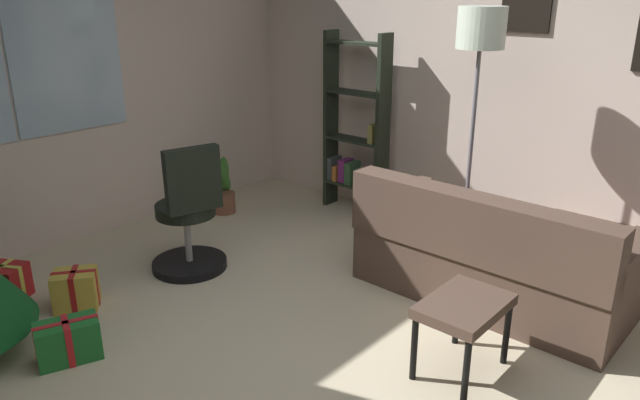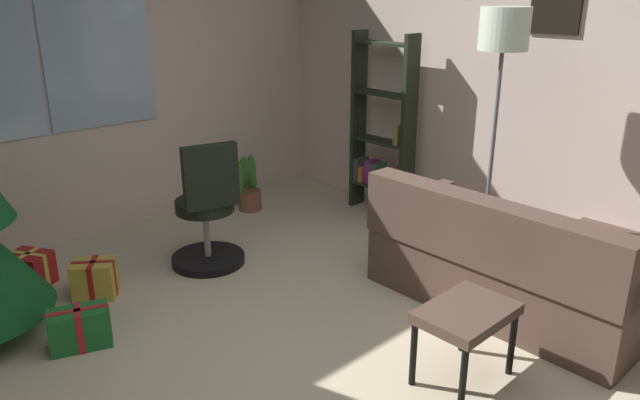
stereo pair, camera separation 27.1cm
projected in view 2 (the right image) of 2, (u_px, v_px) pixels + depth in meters
ground_plane at (336, 383)px, 3.32m from camera, size 4.64×5.74×0.10m
wall_back_with_windows at (81, 69)px, 4.82m from camera, size 4.64×0.12×2.77m
wall_right_with_frames at (569, 79)px, 4.36m from camera, size 0.12×5.74×2.77m
couch at (530, 265)px, 3.94m from camera, size 1.48×1.78×0.82m
footstool at (466, 318)px, 3.16m from camera, size 0.53×0.37×0.44m
gift_box_red at (30, 269)px, 4.27m from camera, size 0.33×0.35×0.25m
gift_box_green at (80, 328)px, 3.54m from camera, size 0.39×0.30×0.25m
gift_box_gold at (95, 279)px, 4.11m from camera, size 0.35×0.34×0.26m
office_chair at (208, 218)px, 4.48m from camera, size 0.56×0.56×0.98m
bookshelf at (382, 138)px, 5.47m from camera, size 0.18×0.64×1.66m
floor_lamp at (502, 53)px, 4.01m from camera, size 0.33×0.33×1.90m
potted_plant at (247, 185)px, 5.68m from camera, size 0.39×0.29×0.54m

